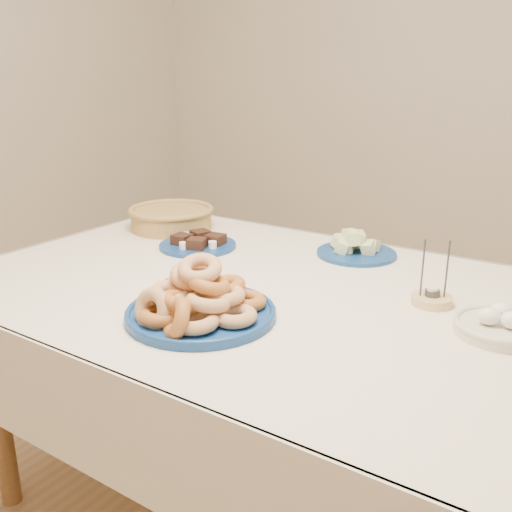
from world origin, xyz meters
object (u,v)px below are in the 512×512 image
Objects in this scene: dining_table at (266,323)px; egg_bowl at (499,326)px; brownie_plate at (198,243)px; donut_platter at (198,303)px; melon_plate at (354,247)px; wicker_basket at (171,217)px; candle_holder at (432,299)px.

egg_bowl is at bearing 3.53° from dining_table.
brownie_plate is at bearing 171.63° from egg_bowl.
egg_bowl reaches higher than dining_table.
egg_bowl is (0.97, -0.14, 0.01)m from brownie_plate.
egg_bowl is (0.60, 0.30, -0.02)m from donut_platter.
melon_plate is 0.51m from brownie_plate.
wicker_basket reaches higher than brownie_plate.
melon_plate is at bearing 6.85° from wicker_basket.
wicker_basket is (-0.61, 0.31, 0.15)m from dining_table.
dining_table is at bearing 86.21° from donut_platter.
dining_table is 0.60m from egg_bowl.
donut_platter reaches higher than melon_plate.
candle_holder is at bearing -38.88° from melon_plate.
candle_holder is at bearing -10.15° from wicker_basket.
brownie_plate is at bearing 155.00° from dining_table.
candle_holder is (0.79, -0.05, 0.00)m from brownie_plate.
dining_table is 0.44m from brownie_plate.
dining_table is 6.78× the size of egg_bowl.
donut_platter is 1.31× the size of melon_plate.
brownie_plate is at bearing 129.46° from donut_platter.
brownie_plate is (-0.36, 0.44, -0.03)m from donut_platter.
candle_holder reaches higher than wicker_basket.
dining_table is at bearing -163.19° from candle_holder.
melon_plate reaches higher than brownie_plate.
candle_holder is (0.43, 0.39, -0.02)m from donut_platter.
donut_platter is 1.67× the size of brownie_plate.
dining_table is at bearing -101.54° from melon_plate.
melon_plate reaches higher than egg_bowl.
wicker_basket is (-0.23, 0.13, 0.03)m from brownie_plate.
egg_bowl is (0.18, -0.09, 0.01)m from candle_holder.
dining_table is at bearing -26.61° from wicker_basket.
egg_bowl is at bearing 26.56° from donut_platter.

